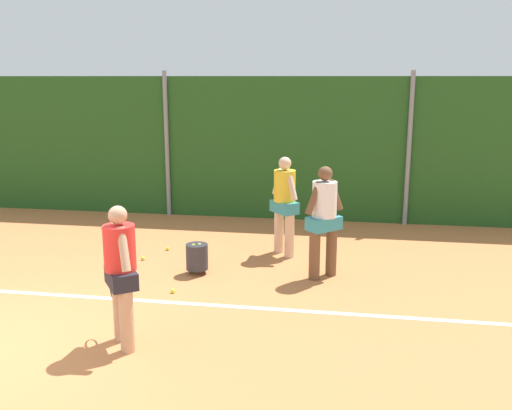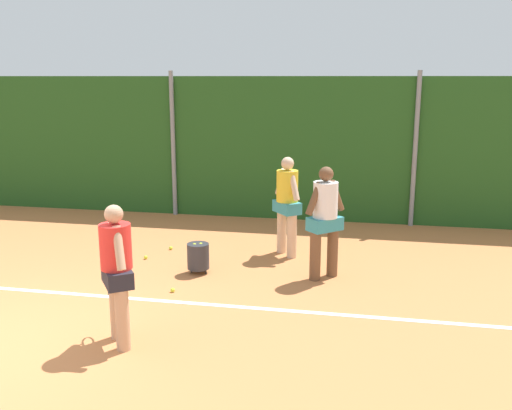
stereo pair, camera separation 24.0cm
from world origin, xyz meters
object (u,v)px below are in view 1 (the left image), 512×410
at_px(player_midcourt, 324,216).
at_px(player_backcourt_far, 284,200).
at_px(ball_hopper, 197,257).
at_px(tennis_ball_5, 114,224).
at_px(tennis_ball_1, 333,248).
at_px(tennis_ball_0, 173,291).
at_px(player_foreground_near, 121,269).
at_px(tennis_ball_4, 168,249).
at_px(tennis_ball_6, 143,258).

distance_m(player_midcourt, player_backcourt_far, 1.32).
distance_m(ball_hopper, tennis_ball_5, 3.70).
bearing_deg(tennis_ball_1, tennis_ball_0, -131.75).
relative_size(player_foreground_near, tennis_ball_1, 26.10).
relative_size(player_foreground_near, ball_hopper, 3.36).
distance_m(player_midcourt, tennis_ball_5, 5.33).
xyz_separation_m(player_foreground_near, player_backcourt_far, (1.49, 3.84, 0.04)).
distance_m(tennis_ball_4, tennis_ball_6, 0.66).
height_order(player_midcourt, tennis_ball_5, player_midcourt).
xyz_separation_m(player_foreground_near, tennis_ball_6, (-0.93, 3.11, -0.93)).
bearing_deg(player_backcourt_far, tennis_ball_4, 53.65).
height_order(ball_hopper, tennis_ball_1, ball_hopper).
bearing_deg(player_foreground_near, tennis_ball_4, -25.17).
distance_m(ball_hopper, tennis_ball_4, 1.45).
height_order(tennis_ball_0, tennis_ball_5, same).
distance_m(tennis_ball_0, tennis_ball_5, 4.30).
relative_size(player_midcourt, ball_hopper, 3.52).
bearing_deg(player_foreground_near, ball_hopper, -39.89).
xyz_separation_m(tennis_ball_5, tennis_ball_6, (1.46, -2.13, 0.00)).
distance_m(ball_hopper, tennis_ball_0, 0.94).
bearing_deg(ball_hopper, player_foreground_near, -94.42).
height_order(player_midcourt, ball_hopper, player_midcourt).
bearing_deg(player_foreground_near, tennis_ball_5, -10.99).
height_order(player_foreground_near, tennis_ball_4, player_foreground_near).
distance_m(tennis_ball_4, tennis_ball_5, 2.28).
distance_m(player_backcourt_far, ball_hopper, 1.93).
bearing_deg(tennis_ball_6, player_midcourt, -6.26).
relative_size(ball_hopper, tennis_ball_5, 7.78).
height_order(player_foreground_near, player_backcourt_far, player_backcourt_far).
xyz_separation_m(player_foreground_near, tennis_ball_0, (0.06, 1.70, -0.93)).
height_order(player_foreground_near, tennis_ball_1, player_foreground_near).
bearing_deg(tennis_ball_4, player_backcourt_far, 3.14).
relative_size(player_foreground_near, tennis_ball_4, 26.10).
xyz_separation_m(player_backcourt_far, tennis_ball_4, (-2.16, -0.12, -0.97)).
xyz_separation_m(player_midcourt, tennis_ball_5, (-4.62, 2.47, -0.98)).
height_order(player_midcourt, tennis_ball_6, player_midcourt).
xyz_separation_m(tennis_ball_1, tennis_ball_5, (-4.74, 0.96, 0.00)).
distance_m(player_foreground_near, tennis_ball_5, 5.83).
distance_m(player_foreground_near, tennis_ball_6, 3.37).
bearing_deg(tennis_ball_1, player_midcourt, -94.68).
height_order(tennis_ball_1, tennis_ball_4, same).
relative_size(tennis_ball_4, tennis_ball_6, 1.00).
bearing_deg(tennis_ball_1, player_foreground_near, -118.90).
bearing_deg(tennis_ball_5, tennis_ball_1, -11.45).
xyz_separation_m(ball_hopper, tennis_ball_0, (-0.14, -0.89, -0.26)).
bearing_deg(player_backcourt_far, player_midcourt, 175.25).
bearing_deg(tennis_ball_6, tennis_ball_4, 67.96).
relative_size(ball_hopper, tennis_ball_4, 7.78).
distance_m(player_backcourt_far, tennis_ball_6, 2.70).
height_order(player_backcourt_far, tennis_ball_5, player_backcourt_far).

